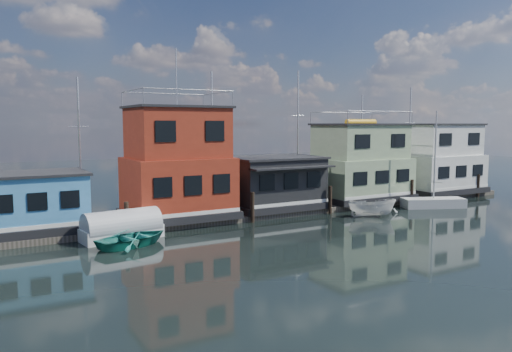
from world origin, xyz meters
TOP-DOWN VIEW (x-y plane):
  - ground at (0.00, 0.00)m, footprint 160.00×160.00m
  - dock at (0.00, 12.00)m, footprint 48.00×5.00m
  - houseboat_blue at (-18.00, 12.00)m, footprint 6.40×4.90m
  - houseboat_red at (-8.50, 12.00)m, footprint 7.40×5.90m
  - houseboat_dark at (-0.50, 11.98)m, footprint 7.40×6.10m
  - houseboat_green at (8.50, 12.00)m, footprint 8.40×5.90m
  - houseboat_white at (18.50, 12.00)m, footprint 8.40×5.90m
  - pilings at (-0.33, 9.20)m, footprint 42.28×0.28m
  - background_masts at (4.76, 18.00)m, footprint 36.40×0.16m
  - day_sailer at (12.39, 7.17)m, footprint 5.38×3.62m
  - motorboat at (4.97, 6.62)m, footprint 3.74×3.00m
  - dinghy_teal at (-13.29, 6.79)m, footprint 5.12×4.30m
  - tarp_runabout at (-13.44, 8.73)m, footprint 4.99×2.50m
  - dinghy_white at (7.40, 7.55)m, footprint 2.42×2.22m

SIDE VIEW (x-z plane):
  - ground at x=0.00m, z-range 0.00..0.00m
  - dock at x=0.00m, z-range 0.00..0.40m
  - dinghy_teal at x=-13.29m, z-range 0.00..0.91m
  - day_sailer at x=12.39m, z-range -3.58..4.50m
  - dinghy_white at x=7.40m, z-range 0.00..1.07m
  - motorboat at x=4.97m, z-range 0.00..1.38m
  - tarp_runabout at x=-13.44m, z-range -0.25..1.70m
  - pilings at x=-0.33m, z-range 0.00..2.20m
  - houseboat_blue at x=-18.00m, z-range 0.38..4.04m
  - houseboat_dark at x=-0.50m, z-range 0.39..4.45m
  - houseboat_white at x=18.50m, z-range 0.21..6.87m
  - houseboat_green at x=8.50m, z-range 0.03..7.06m
  - houseboat_red at x=-8.50m, z-range -1.83..10.03m
  - background_masts at x=4.76m, z-range -0.45..11.55m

